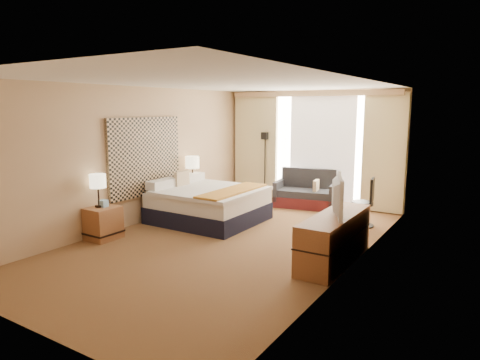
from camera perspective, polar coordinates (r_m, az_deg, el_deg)
The scene contains 21 objects.
floor at distance 7.26m, azimuth -1.45°, elevation -8.10°, with size 4.20×7.00×0.02m, color #572719.
ceiling at distance 6.93m, azimuth -1.55°, elevation 12.85°, with size 4.20×7.00×0.02m, color silver.
wall_back at distance 10.06m, azimuth 9.67°, elevation 4.30°, with size 4.20×0.02×2.60m, color tan.
wall_front at distance 4.54m, azimuth -26.84°, elevation -3.00°, with size 4.20×0.02×2.60m, color tan.
wall_left at distance 8.32m, azimuth -13.64°, elevation 3.08°, with size 0.02×7.00×2.60m, color tan.
wall_right at distance 6.08m, azimuth 15.21°, elevation 0.67°, with size 0.02×7.00×2.60m, color tan.
headboard at distance 8.43m, azimuth -12.47°, elevation 3.07°, with size 0.06×1.85×1.50m, color black.
nightstand_left at distance 7.65m, azimuth -17.78°, elevation -5.51°, with size 0.45×0.52×0.55m, color #8F5E34.
nightstand_right at distance 9.39m, azimuth -6.06°, elevation -2.31°, with size 0.45×0.52×0.55m, color #8F5E34.
media_dresser at distance 6.37m, azimuth 12.49°, elevation -7.59°, with size 0.50×1.80×0.70m, color #8F5E34.
window at distance 9.94m, azimuth 10.94°, elevation 4.32°, with size 2.30×0.02×2.30m, color white.
curtains at distance 9.95m, azimuth 9.42°, elevation 4.88°, with size 4.12×0.19×2.56m.
bed at distance 8.43m, azimuth -4.26°, elevation -3.19°, with size 1.93×1.76×0.94m.
loveseat at distance 9.76m, azimuth 8.82°, elevation -1.91°, with size 1.45×0.95×0.84m.
floor_lamp at distance 10.39m, azimuth 3.34°, elevation 3.75°, with size 0.21×0.21×1.62m.
desk_chair at distance 8.35m, azimuth 16.34°, elevation -3.21°, with size 0.45×0.45×0.92m.
lamp_left at distance 7.52m, azimuth -18.44°, elevation -0.22°, with size 0.27×0.27×0.57m.
lamp_right at distance 9.26m, azimuth -6.37°, elevation 2.29°, with size 0.30×0.30×0.63m.
tissue_box at distance 7.61m, azimuth -17.77°, elevation -3.00°, with size 0.13×0.13×0.12m, color #80A9C6.
telephone at distance 9.34m, azimuth -5.51°, elevation -0.44°, with size 0.17×0.13×0.07m, color black.
television at distance 6.22m, azimuth 12.24°, elevation -1.99°, with size 0.98×0.13×0.56m, color black.
Camera 1 is at (3.84, -5.75, 2.21)m, focal length 32.00 mm.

